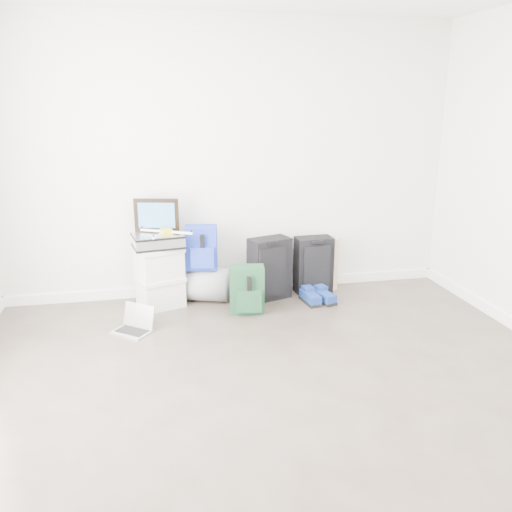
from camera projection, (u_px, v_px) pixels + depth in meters
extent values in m
plane|color=#39312A|center=(297.00, 426.00, 3.33)|extent=(5.00, 5.00, 0.00)
cube|color=silver|center=(230.00, 161.00, 5.30)|extent=(4.50, 0.02, 2.70)
cube|color=white|center=(232.00, 286.00, 5.65)|extent=(4.50, 0.02, 0.10)
cube|color=silver|center=(161.00, 293.00, 5.22)|extent=(0.48, 0.43, 0.26)
cube|color=silver|center=(160.00, 279.00, 5.18)|extent=(0.50, 0.46, 0.04)
cube|color=silver|center=(159.00, 264.00, 5.14)|extent=(0.48, 0.43, 0.26)
cube|color=silver|center=(158.00, 249.00, 5.10)|extent=(0.50, 0.46, 0.04)
cube|color=#B2B2B7|center=(158.00, 241.00, 5.08)|extent=(0.50, 0.40, 0.13)
cube|color=black|center=(156.00, 215.00, 5.11)|extent=(0.42, 0.12, 0.32)
cube|color=#2A61A9|center=(156.00, 215.00, 5.09)|extent=(0.34, 0.09, 0.24)
cube|color=gold|center=(166.00, 231.00, 5.05)|extent=(0.12, 0.12, 0.05)
cube|color=white|center=(172.00, 228.00, 5.17)|extent=(0.14, 0.24, 0.02)
cube|color=white|center=(153.00, 231.00, 5.09)|extent=(0.24, 0.14, 0.02)
cube|color=white|center=(160.00, 235.00, 4.93)|extent=(0.14, 0.24, 0.02)
cube|color=white|center=(179.00, 232.00, 5.01)|extent=(0.24, 0.14, 0.02)
cylinder|color=gray|center=(202.00, 284.00, 5.37)|extent=(0.63, 0.51, 0.34)
cube|color=navy|center=(201.00, 247.00, 5.24)|extent=(0.33, 0.23, 0.43)
cube|color=navy|center=(203.00, 258.00, 5.17)|extent=(0.23, 0.10, 0.20)
cube|color=black|center=(269.00, 268.00, 5.40)|extent=(0.45, 0.34, 0.62)
cube|color=black|center=(272.00, 272.00, 5.28)|extent=(0.29, 0.12, 0.49)
cube|color=black|center=(273.00, 243.00, 5.20)|extent=(0.12, 0.06, 0.02)
cube|color=#163E21|center=(247.00, 289.00, 5.05)|extent=(0.34, 0.23, 0.45)
cube|color=#163E21|center=(249.00, 301.00, 4.98)|extent=(0.24, 0.10, 0.21)
cube|color=black|center=(313.00, 265.00, 5.57)|extent=(0.38, 0.23, 0.58)
cube|color=black|center=(317.00, 268.00, 5.46)|extent=(0.28, 0.04, 0.47)
cube|color=black|center=(318.00, 242.00, 5.39)|extent=(0.13, 0.03, 0.03)
cube|color=black|center=(310.00, 301.00, 5.34)|extent=(0.16, 0.32, 0.03)
cube|color=#1A3EA1|center=(310.00, 296.00, 5.32)|extent=(0.15, 0.31, 0.07)
cube|color=black|center=(323.00, 300.00, 5.36)|extent=(0.21, 0.33, 0.03)
cube|color=#1A3EA1|center=(324.00, 295.00, 5.35)|extent=(0.20, 0.32, 0.07)
cylinder|color=gray|center=(330.00, 263.00, 5.67)|extent=(0.18, 0.18, 0.55)
cube|color=silver|center=(132.00, 332.00, 4.65)|extent=(0.38, 0.36, 0.01)
cube|color=black|center=(132.00, 331.00, 4.65)|extent=(0.30, 0.28, 0.00)
cube|color=black|center=(139.00, 316.00, 4.71)|extent=(0.25, 0.20, 0.21)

